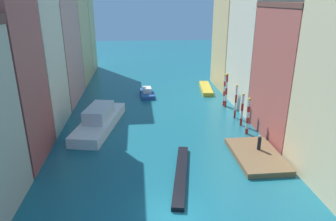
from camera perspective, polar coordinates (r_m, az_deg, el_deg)
The scene contains 19 objects.
ground_plane at distance 45.27m, azimuth -2.51°, elevation 0.93°, with size 154.00×154.00×0.00m, color #196070.
building_left_2 at distance 38.83m, azimuth -25.08°, elevation 10.33°, with size 6.60×8.64×18.97m.
building_left_3 at distance 49.10m, azimuth -20.95°, elevation 10.60°, with size 6.60×12.07×15.66m.
building_left_4 at distance 60.11m, azimuth -18.55°, elevation 15.56°, with size 6.60×11.19×22.22m.
building_left_5 at distance 69.58m, azimuth -16.77°, elevation 15.11°, with size 6.60×7.66×19.53m.
building_right_1 at distance 36.05m, azimuth 23.10°, elevation 6.43°, with size 6.60×10.34×14.61m.
building_right_2 at distance 44.97m, azimuth 17.33°, elevation 14.09°, with size 6.60×10.92×21.61m.
building_right_3 at distance 54.83m, azimuth 13.07°, elevation 15.75°, with size 6.60×9.77×22.29m.
waterfront_dock at distance 31.79m, azimuth 16.30°, elevation -8.10°, with size 4.42×7.42×0.52m.
person_on_dock at distance 32.14m, azimuth 16.78°, elevation -5.83°, with size 0.36×0.36×1.60m.
mooring_pole_0 at distance 36.15m, azimuth 14.82°, elevation -0.95°, with size 0.37×0.37×4.44m.
mooring_pole_1 at distance 38.49m, azimuth 13.76°, elevation 0.23°, with size 0.34×0.34×4.19m.
mooring_pole_2 at distance 40.75m, azimuth 12.62°, elevation 1.71°, with size 0.29×0.29×4.57m.
mooring_pole_3 at distance 44.69m, azimuth 10.92°, elevation 3.79°, with size 0.32×0.32×5.06m.
mooring_pole_4 at distance 45.35m, azimuth 10.60°, elevation 3.89°, with size 0.39×0.39×4.79m.
vaporetto_white at distance 38.13m, azimuth -12.75°, elevation -1.74°, with size 5.80×12.52×2.75m.
gondola_black at distance 27.71m, azimuth 2.44°, elevation -11.83°, with size 2.85×9.93×0.41m.
motorboat_0 at distance 49.98m, azimuth -3.97°, elevation 3.34°, with size 2.32×5.17×1.38m.
motorboat_1 at distance 53.44m, azimuth 7.11°, elevation 4.17°, with size 2.52×7.95×0.63m.
Camera 1 is at (-2.30, -18.20, 14.86)m, focal length 32.44 mm.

